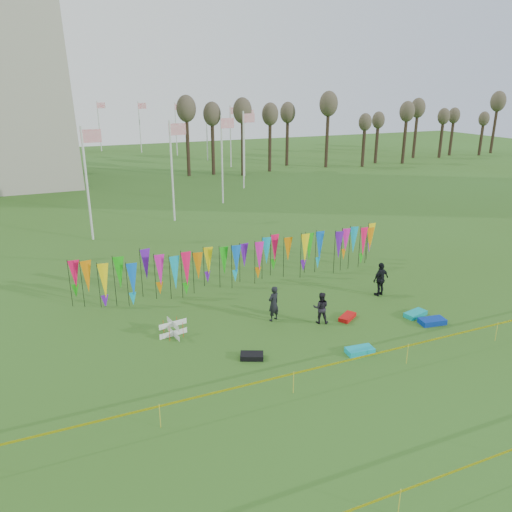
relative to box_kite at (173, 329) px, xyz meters
name	(u,v)px	position (x,y,z in m)	size (l,w,h in m)	color
ground	(320,359)	(5.04, -4.30, -0.37)	(160.00, 160.00, 0.00)	#305518
banner_row	(245,256)	(5.32, 4.60, 1.22)	(18.64, 0.64, 2.47)	black
caution_tape_near	(339,364)	(4.82, -5.96, 0.41)	(26.00, 0.02, 0.90)	#EEEF05
caution_tape_far	(457,471)	(4.82, -11.92, 0.41)	(26.00, 0.02, 0.90)	#EEEF05
tree_line	(363,118)	(37.04, 39.70, 5.80)	(53.92, 1.92, 7.84)	#35251A
box_kite	(173,329)	(0.00, 0.00, 0.00)	(0.67, 0.67, 0.74)	red
person_left	(274,304)	(4.78, -0.30, 0.49)	(0.63, 0.46, 1.73)	black
person_mid	(321,308)	(6.71, -1.40, 0.39)	(0.75, 0.46, 1.53)	black
person_right	(381,279)	(11.24, 0.17, 0.55)	(1.08, 0.61, 1.84)	black
kite_bag_turquoise	(360,350)	(6.81, -4.50, -0.26)	(1.16, 0.58, 0.23)	#0DB0C3
kite_bag_blue	(432,321)	(11.49, -3.58, -0.25)	(1.20, 0.63, 0.25)	#092F9D
kite_bag_red	(347,317)	(8.10, -1.57, -0.28)	(1.05, 0.48, 0.19)	red
kite_bag_black	(252,356)	(2.48, -3.13, -0.26)	(0.94, 0.55, 0.22)	black
kite_bag_teal	(415,314)	(11.31, -2.61, -0.26)	(1.16, 0.56, 0.22)	#0CA5A8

